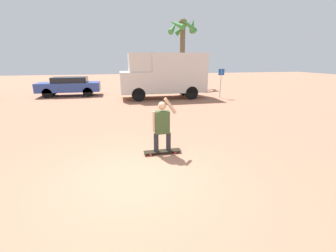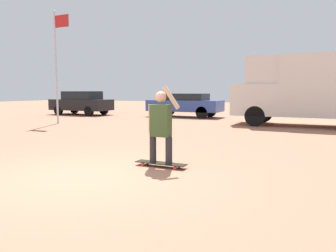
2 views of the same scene
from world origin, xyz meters
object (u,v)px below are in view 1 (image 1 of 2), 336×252
Objects in this scene: skateboard at (162,151)px; parked_car_blue at (69,86)px; street_sign at (221,79)px; camper_van at (165,74)px; person_skateboarder at (162,124)px; palm_tree_near_van at (183,36)px.

parked_car_blue is (-4.76, 12.45, 0.71)m from skateboard.
street_sign is at bearing -17.66° from parked_car_blue.
camper_van is at bearing -20.12° from parked_car_blue.
parked_car_blue is 2.19× the size of street_sign.
parked_car_blue is at bearing 162.34° from street_sign.
person_skateboarder is 0.77× the size of street_sign.
skateboard is 0.54× the size of street_sign.
street_sign is at bearing 56.02° from skateboard.
camper_van reaches higher than person_skateboarder.
parked_car_blue is at bearing 159.88° from camper_van.
person_skateboarder is 13.33m from parked_car_blue.
palm_tree_near_van reaches higher than person_skateboarder.
skateboard is 0.17× the size of palm_tree_near_van.
street_sign is (3.91, -0.91, -0.37)m from camper_van.
street_sign is (6.07, 9.00, 1.27)m from skateboard.
skateboard is 0.69× the size of person_skateboarder.
skateboard is at bearing -123.98° from street_sign.
camper_van is at bearing -116.53° from palm_tree_near_van.
palm_tree_near_van is at bearing 72.01° from skateboard.
skateboard is 0.84m from person_skateboarder.
person_skateboarder reaches higher than skateboard.
camper_van is 0.93× the size of palm_tree_near_van.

